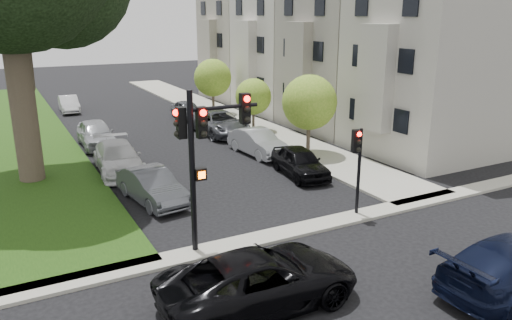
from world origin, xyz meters
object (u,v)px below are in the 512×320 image
car_parked_2 (219,123)px  car_parked_9 (69,104)px  small_tree_c (213,78)px  car_cross_near (260,280)px  small_tree_a (309,102)px  small_tree_b (253,97)px  car_parked_3 (188,110)px  traffic_signal_secondary (357,156)px  car_parked_0 (300,162)px  traffic_signal_main (204,142)px  car_parked_5 (152,186)px  car_parked_6 (118,158)px  car_parked_1 (258,142)px  car_parked_7 (96,134)px

car_parked_2 → car_parked_9: bearing=120.0°
small_tree_c → car_cross_near: 27.35m
small_tree_a → small_tree_c: bearing=90.0°
small_tree_b → car_parked_3: bearing=111.0°
small_tree_a → car_parked_3: small_tree_a is taller
small_tree_c → car_parked_9: size_ratio=1.11×
traffic_signal_secondary → car_parked_9: 29.18m
traffic_signal_secondary → car_parked_9: bearing=103.3°
car_cross_near → car_parked_3: (7.19, 24.93, -0.10)m
small_tree_c → car_parked_9: bearing=146.5°
small_tree_a → small_tree_c: (0.00, 13.50, -0.12)m
small_tree_c → car_parked_3: size_ratio=1.09×
car_parked_0 → traffic_signal_main: bearing=-136.2°
car_cross_near → traffic_signal_main: bearing=-0.8°
car_parked_5 → car_parked_9: 23.08m
car_parked_6 → car_parked_0: bearing=-27.4°
small_tree_a → small_tree_c: 13.50m
car_cross_near → car_parked_2: size_ratio=1.01×
small_tree_b → car_parked_2: (-2.30, 0.46, -1.64)m
small_tree_a → small_tree_b: 6.69m
car_parked_1 → car_parked_9: size_ratio=1.12×
car_parked_2 → small_tree_a: bearing=-72.7°
small_tree_a → small_tree_b: bearing=90.0°
car_cross_near → car_parked_6: size_ratio=1.09×
small_tree_c → car_cross_near: size_ratio=0.78×
car_parked_2 → car_parked_7: car_parked_7 is taller
car_parked_1 → traffic_signal_main: bearing=-130.7°
small_tree_a → traffic_signal_secondary: small_tree_a is taller
car_parked_0 → car_parked_5: car_parked_0 is taller
small_tree_b → car_parked_1: size_ratio=0.82×
car_parked_2 → car_parked_6: car_parked_2 is taller
traffic_signal_secondary → car_parked_2: bearing=86.4°
car_cross_near → traffic_signal_secondary: bearing=-59.5°
traffic_signal_main → car_parked_3: bearing=71.2°
small_tree_c → car_parked_0: bearing=-98.3°
car_parked_9 → traffic_signal_main: bearing=-87.1°
car_parked_3 → car_parked_7: (-7.77, -5.22, 0.11)m
car_parked_5 → car_parked_7: 10.66m
car_parked_0 → car_parked_6: (-7.78, 4.78, 0.03)m
small_tree_b → car_cross_near: 21.06m
small_tree_a → traffic_signal_secondary: (-3.28, -8.23, -0.56)m
car_parked_1 → car_parked_2: size_ratio=0.79×
traffic_signal_secondary → car_parked_2: (0.98, 15.35, -1.70)m
traffic_signal_main → car_parked_3: size_ratio=1.36×
traffic_signal_secondary → car_parked_7: 17.43m
small_tree_a → car_parked_9: (-9.97, 20.11, -2.39)m
car_parked_7 → car_parked_3: bearing=34.9°
traffic_signal_secondary → car_parked_1: size_ratio=0.80×
car_parked_6 → traffic_signal_main: bearing=-82.4°
traffic_signal_secondary → car_parked_0: 5.70m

